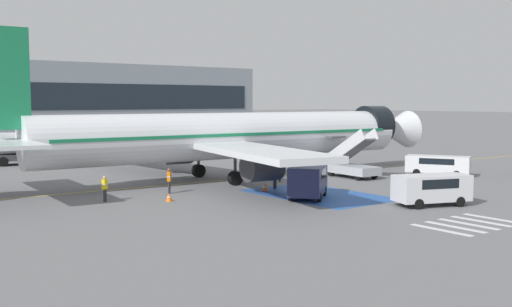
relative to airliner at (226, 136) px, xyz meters
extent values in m
plane|color=slate|center=(2.14, -0.06, -3.65)|extent=(600.00, 600.00, 0.00)
cube|color=gold|center=(0.66, -0.05, -3.65)|extent=(77.18, 5.75, 0.01)
cube|color=#2856A8|center=(0.66, -10.27, -3.65)|extent=(6.38, 10.23, 0.01)
cube|color=silver|center=(-2.34, -22.42, -3.65)|extent=(0.44, 3.60, 0.01)
cube|color=silver|center=(-1.14, -22.42, -3.65)|extent=(0.44, 3.60, 0.01)
cube|color=silver|center=(0.06, -22.42, -3.65)|extent=(0.44, 3.60, 0.01)
cube|color=silver|center=(1.26, -22.42, -3.65)|extent=(0.44, 3.60, 0.01)
cube|color=silver|center=(2.46, -22.42, -3.65)|extent=(0.44, 3.60, 0.01)
cylinder|color=silver|center=(0.66, -0.05, 0.00)|extent=(33.55, 6.19, 3.80)
cone|color=silver|center=(19.39, -1.39, 0.00)|extent=(4.44, 4.02, 3.73)
cylinder|color=black|center=(16.54, -1.19, 0.48)|extent=(2.55, 4.00, 3.84)
cube|color=#197A4C|center=(0.66, -0.05, 0.20)|extent=(30.89, 6.07, 0.24)
cube|color=silver|center=(-1.93, 8.39, -0.57)|extent=(5.62, 15.97, 0.44)
cylinder|color=#38383D|center=(-0.59, 6.98, -1.85)|extent=(2.82, 2.25, 2.06)
cube|color=silver|center=(-3.11, -8.02, -0.57)|extent=(7.75, 16.30, 0.44)
cylinder|color=#38383D|center=(-1.58, -6.83, -1.85)|extent=(2.82, 2.25, 2.06)
cube|color=silver|center=(-17.66, -2.35, 0.20)|extent=(3.85, 6.31, 0.24)
cylinder|color=#38383D|center=(12.31, -0.88, -1.80)|extent=(0.20, 0.20, 2.85)
cylinder|color=black|center=(12.31, -0.88, -3.23)|extent=(0.86, 0.34, 0.84)
cylinder|color=#38383D|center=(-0.75, 3.06, -1.83)|extent=(0.24, 0.24, 2.53)
cylinder|color=black|center=(-0.75, 3.06, -3.10)|extent=(1.14, 0.68, 1.10)
cylinder|color=#38383D|center=(-1.18, -2.92, -1.83)|extent=(0.24, 0.24, 2.53)
cylinder|color=black|center=(-1.18, -2.92, -3.10)|extent=(1.14, 0.68, 1.10)
cube|color=#ADB2BA|center=(9.49, -5.20, -2.95)|extent=(2.54, 4.95, 0.70)
cylinder|color=black|center=(8.68, -3.45, -3.30)|extent=(0.27, 0.71, 0.70)
cylinder|color=black|center=(10.54, -3.59, -3.30)|extent=(0.27, 0.71, 0.70)
cylinder|color=black|center=(8.44, -6.80, -3.30)|extent=(0.27, 0.71, 0.70)
cylinder|color=black|center=(10.30, -6.94, -3.30)|extent=(0.27, 0.71, 0.70)
cube|color=#4C4C51|center=(9.49, -5.20, -1.44)|extent=(1.72, 4.25, 2.45)
cube|color=#4C4C51|center=(9.65, -2.92, -0.29)|extent=(1.72, 1.22, 0.12)
cube|color=silver|center=(8.72, -5.14, -0.97)|extent=(0.39, 4.54, 3.14)
cube|color=silver|center=(10.26, -5.25, -0.97)|extent=(0.39, 4.54, 3.14)
cube|color=#38383D|center=(-8.97, 22.72, -2.87)|extent=(8.21, 3.69, 0.60)
cube|color=silver|center=(-5.15, 22.12, -2.37)|extent=(2.10, 2.62, 1.60)
cube|color=black|center=(-4.28, 21.99, -2.05)|extent=(0.35, 1.98, 0.70)
cylinder|color=#B7BCC4|center=(-9.32, 22.77, -1.44)|extent=(5.74, 3.07, 2.26)
cylinder|color=gold|center=(-9.32, 22.77, -1.44)|extent=(0.70, 2.33, 2.31)
cylinder|color=black|center=(-5.31, 23.35, -3.17)|extent=(0.99, 0.42, 0.96)
cylinder|color=black|center=(-5.68, 21.01, -3.17)|extent=(0.99, 0.42, 0.96)
cylinder|color=black|center=(-9.23, 23.96, -3.17)|extent=(0.99, 0.42, 0.96)
cylinder|color=black|center=(-9.59, 21.61, -3.17)|extent=(0.99, 0.42, 0.96)
cylinder|color=black|center=(-11.40, 24.30, -3.17)|extent=(0.99, 0.42, 0.96)
cylinder|color=black|center=(-11.76, 21.95, -3.17)|extent=(0.99, 0.42, 0.96)
cube|color=silver|center=(3.23, -17.77, -2.52)|extent=(5.08, 3.44, 1.62)
cube|color=black|center=(3.23, -17.77, -2.17)|extent=(3.10, 2.72, 0.58)
cylinder|color=black|center=(1.55, -18.08, -3.33)|extent=(0.67, 0.41, 0.64)
cylinder|color=black|center=(2.17, -16.44, -3.33)|extent=(0.67, 0.41, 0.64)
cylinder|color=black|center=(4.28, -19.11, -3.33)|extent=(0.67, 0.41, 0.64)
cylinder|color=black|center=(4.90, -17.47, -3.33)|extent=(0.67, 0.41, 0.64)
cube|color=#1E234C|center=(-0.90, -10.93, -2.38)|extent=(4.77, 4.42, 1.90)
cube|color=black|center=(-0.90, -10.93, -1.96)|extent=(3.23, 3.18, 0.69)
cylinder|color=black|center=(-0.42, -9.31, -3.33)|extent=(0.62, 0.56, 0.64)
cylinder|color=black|center=(0.78, -10.80, -3.33)|extent=(0.62, 0.56, 0.64)
cylinder|color=black|center=(-2.58, -11.05, -3.33)|extent=(0.62, 0.56, 0.64)
cylinder|color=black|center=(-1.38, -12.54, -3.33)|extent=(0.62, 0.56, 0.64)
cube|color=silver|center=(16.13, -9.04, -2.61)|extent=(4.13, 5.58, 1.43)
cube|color=black|center=(16.13, -9.04, -2.30)|extent=(3.04, 3.47, 0.52)
cylinder|color=black|center=(14.60, -7.98, -3.33)|extent=(0.48, 0.66, 0.64)
cylinder|color=black|center=(16.12, -7.18, -3.33)|extent=(0.48, 0.66, 0.64)
cylinder|color=black|center=(16.14, -10.90, -3.33)|extent=(0.48, 0.66, 0.64)
cylinder|color=black|center=(17.66, -10.10, -3.33)|extent=(0.48, 0.66, 0.64)
cylinder|color=black|center=(3.08, -3.23, -3.21)|extent=(0.14, 0.14, 0.89)
cylinder|color=black|center=(2.96, -3.36, -3.21)|extent=(0.14, 0.14, 0.89)
cube|color=orange|center=(3.02, -3.29, -2.41)|extent=(0.44, 0.46, 0.70)
cube|color=silver|center=(3.02, -3.29, -2.41)|extent=(0.46, 0.47, 0.06)
sphere|color=brown|center=(3.02, -3.29, -1.94)|extent=(0.24, 0.24, 0.24)
cylinder|color=#2D2D33|center=(-7.35, -3.52, -3.21)|extent=(0.14, 0.14, 0.87)
cylinder|color=#2D2D33|center=(-7.24, -3.39, -3.21)|extent=(0.14, 0.14, 0.87)
cube|color=orange|center=(-7.30, -3.45, -2.43)|extent=(0.44, 0.46, 0.69)
cube|color=silver|center=(-7.30, -3.45, -2.43)|extent=(0.46, 0.48, 0.06)
sphere|color=brown|center=(-7.30, -3.45, -1.97)|extent=(0.24, 0.24, 0.24)
cylinder|color=#2D2D33|center=(-12.39, -4.01, -3.24)|extent=(0.14, 0.14, 0.83)
cylinder|color=#2D2D33|center=(-12.26, -3.91, -3.24)|extent=(0.14, 0.14, 0.83)
cube|color=yellow|center=(-12.33, -3.96, -2.50)|extent=(0.46, 0.44, 0.65)
cube|color=silver|center=(-12.33, -3.96, -2.50)|extent=(0.48, 0.45, 0.06)
sphere|color=tan|center=(-12.33, -3.96, -2.06)|extent=(0.22, 0.22, 0.22)
cylinder|color=#2D2D33|center=(-0.01, -6.24, -3.25)|extent=(0.14, 0.14, 0.80)
cylinder|color=#2D2D33|center=(0.16, -6.22, -3.25)|extent=(0.14, 0.14, 0.80)
cube|color=orange|center=(0.08, -6.23, -2.54)|extent=(0.44, 0.27, 0.63)
cube|color=silver|center=(0.08, -6.23, -2.54)|extent=(0.45, 0.28, 0.06)
sphere|color=beige|center=(0.08, -6.23, -2.11)|extent=(0.22, 0.22, 0.22)
cone|color=orange|center=(-1.09, -6.53, -3.39)|extent=(0.47, 0.47, 0.52)
cylinder|color=white|center=(-1.09, -6.53, -3.36)|extent=(0.26, 0.26, 0.06)
cone|color=orange|center=(-8.93, -6.33, -3.38)|extent=(0.48, 0.48, 0.53)
cylinder|color=white|center=(-8.93, -6.33, -3.36)|extent=(0.26, 0.26, 0.06)
camera|label=1|loc=(-28.00, -40.31, 2.88)|focal=42.00mm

